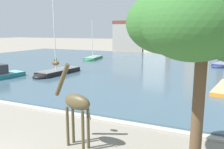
{
  "coord_description": "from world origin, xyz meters",
  "views": [
    {
      "loc": [
        9.29,
        -5.54,
        5.72
      ],
      "look_at": [
        1.67,
        11.6,
        2.2
      ],
      "focal_mm": 37.52,
      "sensor_mm": 36.0,
      "label": 1
    }
  ],
  "objects_px": {
    "sailboat_navy": "(224,65)",
    "shade_tree": "(206,25)",
    "sailboat_black": "(55,73)",
    "giraffe_statue": "(75,103)",
    "sailboat_green": "(92,59)"
  },
  "relations": [
    {
      "from": "shade_tree",
      "to": "giraffe_statue",
      "type": "bearing_deg",
      "value": 178.97
    },
    {
      "from": "sailboat_navy",
      "to": "sailboat_black",
      "type": "height_order",
      "value": "sailboat_black"
    },
    {
      "from": "giraffe_statue",
      "to": "sailboat_navy",
      "type": "distance_m",
      "value": 32.86
    },
    {
      "from": "giraffe_statue",
      "to": "sailboat_navy",
      "type": "height_order",
      "value": "sailboat_navy"
    },
    {
      "from": "giraffe_statue",
      "to": "sailboat_black",
      "type": "xyz_separation_m",
      "value": [
        -12.35,
        14.45,
        -1.79
      ]
    },
    {
      "from": "giraffe_statue",
      "to": "sailboat_navy",
      "type": "relative_size",
      "value": 0.54
    },
    {
      "from": "sailboat_navy",
      "to": "sailboat_black",
      "type": "bearing_deg",
      "value": -138.54
    },
    {
      "from": "sailboat_green",
      "to": "shade_tree",
      "type": "distance_m",
      "value": 37.83
    },
    {
      "from": "giraffe_statue",
      "to": "sailboat_black",
      "type": "bearing_deg",
      "value": 130.51
    },
    {
      "from": "sailboat_navy",
      "to": "shade_tree",
      "type": "bearing_deg",
      "value": -93.17
    },
    {
      "from": "giraffe_statue",
      "to": "shade_tree",
      "type": "bearing_deg",
      "value": -1.03
    },
    {
      "from": "giraffe_statue",
      "to": "sailboat_black",
      "type": "height_order",
      "value": "sailboat_black"
    },
    {
      "from": "sailboat_navy",
      "to": "shade_tree",
      "type": "relative_size",
      "value": 1.13
    },
    {
      "from": "sailboat_navy",
      "to": "shade_tree",
      "type": "height_order",
      "value": "shade_tree"
    },
    {
      "from": "giraffe_statue",
      "to": "sailboat_green",
      "type": "xyz_separation_m",
      "value": [
        -15.8,
        30.54,
        -1.86
      ]
    }
  ]
}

